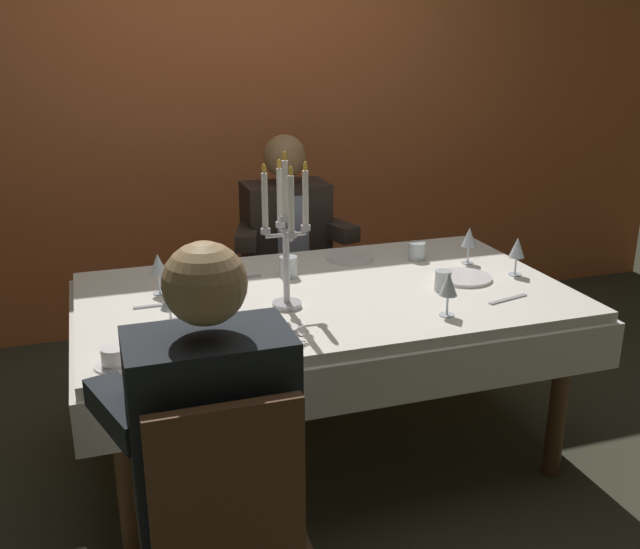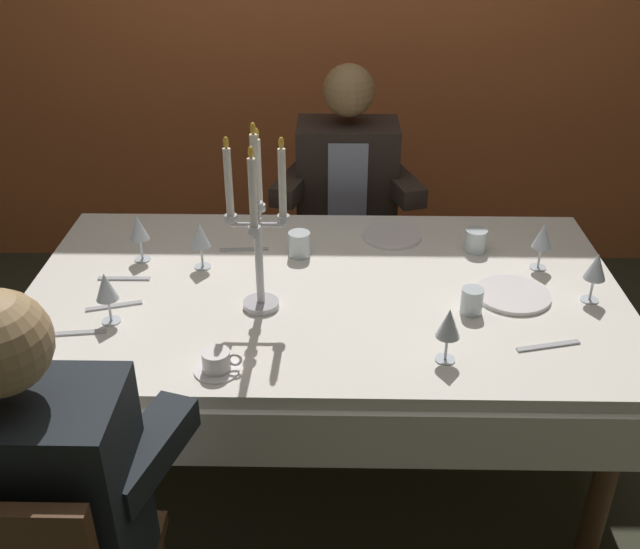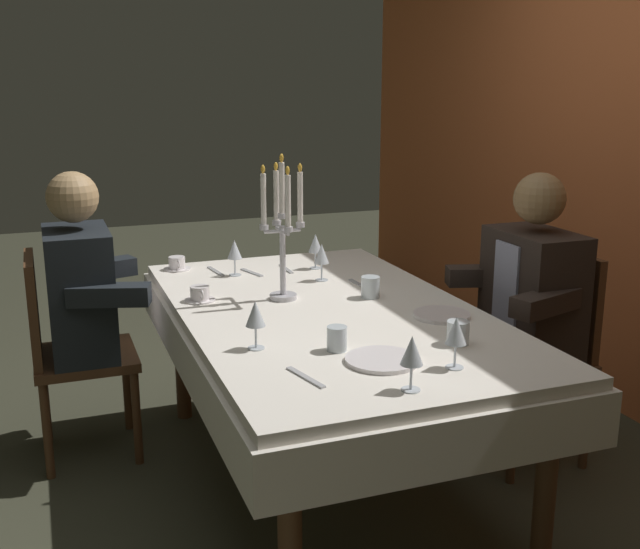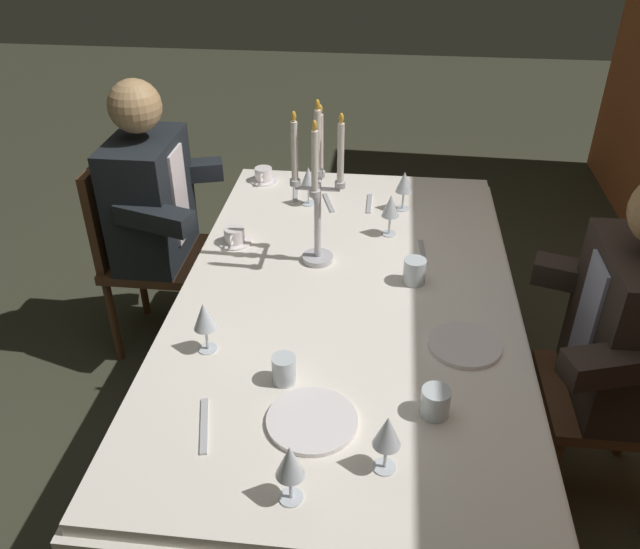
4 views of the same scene
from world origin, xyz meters
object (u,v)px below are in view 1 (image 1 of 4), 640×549
object	(u,v)px
water_tumbler_1	(289,267)
coffee_cup_1	(114,358)
water_tumbler_0	(417,251)
wine_glass_5	(169,299)
coffee_cup_0	(287,336)
seated_diner_1	(286,234)
water_tumbler_2	(443,281)
wine_glass_4	(517,248)
wine_glass_2	(448,285)
dinner_plate_1	(463,278)
wine_glass_0	(215,264)
seated_diner_0	(213,429)
wine_glass_1	(158,265)
dining_table	(325,319)
dinner_plate_0	(350,258)
candelabra	(286,236)
wine_glass_3	(469,238)

from	to	relation	value
water_tumbler_1	coffee_cup_1	size ratio (longest dim) A/B	0.66
water_tumbler_0	wine_glass_5	bearing A→B (deg)	-157.71
coffee_cup_0	seated_diner_1	bearing A→B (deg)	74.58
coffee_cup_1	water_tumbler_1	bearing A→B (deg)	41.33
water_tumbler_2	wine_glass_4	bearing A→B (deg)	11.27
wine_glass_2	dinner_plate_1	bearing A→B (deg)	52.86
wine_glass_5	coffee_cup_1	xyz separation A→B (m)	(-0.20, -0.23, -0.09)
wine_glass_0	wine_glass_5	xyz separation A→B (m)	(-0.22, -0.34, 0.00)
water_tumbler_2	dinner_plate_1	bearing A→B (deg)	32.84
water_tumbler_2	seated_diner_0	bearing A→B (deg)	-144.62
wine_glass_1	wine_glass_4	xyz separation A→B (m)	(1.45, -0.24, 0.00)
dining_table	dinner_plate_0	xyz separation A→B (m)	(0.24, 0.37, 0.13)
dinner_plate_0	water_tumbler_2	distance (m)	0.54
candelabra	seated_diner_0	xyz separation A→B (m)	(-0.42, -0.77, -0.28)
wine_glass_2	coffee_cup_1	size ratio (longest dim) A/B	1.24
wine_glass_1	wine_glass_4	world-z (taller)	same
wine_glass_5	wine_glass_4	bearing A→B (deg)	5.69
wine_glass_1	water_tumbler_0	world-z (taller)	wine_glass_1
water_tumbler_1	wine_glass_0	bearing A→B (deg)	-164.32
dinner_plate_0	coffee_cup_1	bearing A→B (deg)	-143.32
wine_glass_0	wine_glass_4	size ratio (longest dim) A/B	1.00
wine_glass_1	wine_glass_3	xyz separation A→B (m)	(1.34, -0.03, 0.00)
candelabra	dinner_plate_0	size ratio (longest dim) A/B	2.73
dinner_plate_0	wine_glass_0	bearing A→B (deg)	-160.08
wine_glass_4	water_tumbler_0	xyz separation A→B (m)	(-0.30, 0.33, -0.08)
wine_glass_3	coffee_cup_1	world-z (taller)	wine_glass_3
dinner_plate_0	dinner_plate_1	bearing A→B (deg)	-49.32
wine_glass_2	wine_glass_1	bearing A→B (deg)	149.82
wine_glass_4	wine_glass_3	bearing A→B (deg)	118.09
wine_glass_0	seated_diner_1	world-z (taller)	seated_diner_1
water_tumbler_2	water_tumbler_0	bearing A→B (deg)	78.85
dinner_plate_1	water_tumbler_2	bearing A→B (deg)	-147.16
candelabra	wine_glass_0	size ratio (longest dim) A/B	3.55
water_tumbler_0	water_tumbler_1	bearing A→B (deg)	-175.63
candelabra	dinner_plate_0	bearing A→B (deg)	48.19
seated_diner_1	seated_diner_0	bearing A→B (deg)	-111.39
dinner_plate_0	wine_glass_2	distance (m)	0.76
wine_glass_4	wine_glass_5	distance (m)	1.46
dining_table	water_tumbler_1	size ratio (longest dim) A/B	22.20
wine_glass_1	coffee_cup_0	bearing A→B (deg)	-60.82
seated_diner_0	water_tumbler_2	bearing A→B (deg)	35.38
coffee_cup_1	wine_glass_0	bearing A→B (deg)	53.25
wine_glass_5	coffee_cup_1	bearing A→B (deg)	-131.63
wine_glass_3	water_tumbler_0	xyz separation A→B (m)	(-0.19, 0.12, -0.08)
dinner_plate_1	coffee_cup_0	size ratio (longest dim) A/B	1.78
wine_glass_2	wine_glass_4	bearing A→B (deg)	33.06
dining_table	wine_glass_3	xyz separation A→B (m)	(0.72, 0.14, 0.24)
water_tumbler_1	wine_glass_1	bearing A→B (deg)	-175.62
dining_table	seated_diner_0	xyz separation A→B (m)	(-0.61, -0.89, 0.11)
wine_glass_3	seated_diner_1	bearing A→B (deg)	130.39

